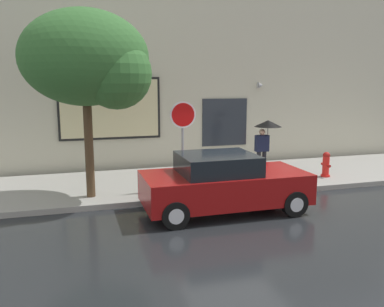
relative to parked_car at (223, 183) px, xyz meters
name	(u,v)px	position (x,y,z in m)	size (l,w,h in m)	color
ground_plane	(236,210)	(0.36, -0.03, -0.73)	(60.00, 60.00, 0.00)	black
sidewalk	(201,180)	(0.36, 2.97, -0.65)	(20.00, 4.00, 0.15)	gray
building_facade	(180,75)	(0.34, 5.47, 2.75)	(20.00, 0.67, 7.00)	beige
parked_car	(223,183)	(0.00, 0.00, 0.00)	(4.09, 1.94, 1.48)	maroon
fire_hydrant	(326,165)	(4.37, 2.00, -0.17)	(0.30, 0.44, 0.82)	red
pedestrian_with_umbrella	(266,132)	(2.66, 2.99, 0.85)	(0.91, 0.91, 1.82)	black
street_tree	(91,61)	(-3.00, 1.72, 3.02)	(3.30, 2.81, 4.94)	#4C3823
stop_sign	(183,128)	(-0.55, 1.79, 1.22)	(0.76, 0.10, 2.55)	gray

